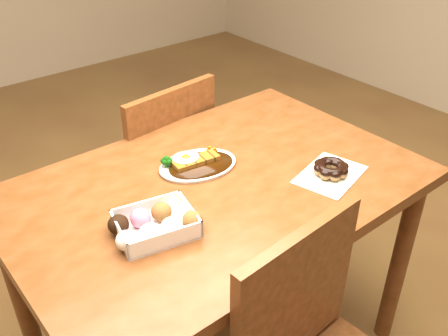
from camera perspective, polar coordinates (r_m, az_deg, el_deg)
table at (r=1.52m, az=-0.84°, el=-4.71°), size 1.20×0.80×0.75m
chair_far at (r=2.03m, az=-7.80°, el=-0.33°), size 0.46×0.46×0.87m
katsu_curry_plate at (r=1.53m, az=-3.19°, el=0.52°), size 0.27×0.22×0.05m
donut_box at (r=1.27m, az=-7.98°, el=-6.39°), size 0.23×0.19×0.06m
pon_de_ring at (r=1.51m, az=12.12°, el=-0.11°), size 0.25×0.20×0.04m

